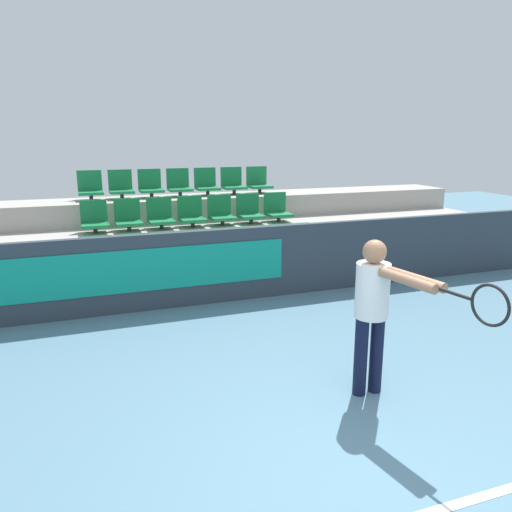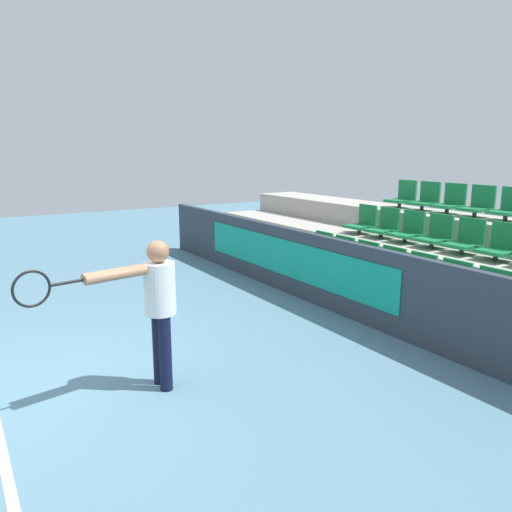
# 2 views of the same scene
# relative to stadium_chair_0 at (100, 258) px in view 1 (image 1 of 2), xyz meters

# --- Properties ---
(ground_plane) EXTENTS (30.00, 30.00, 0.00)m
(ground_plane) POSITION_rel_stadium_chair_0_xyz_m (1.68, -5.16, -0.65)
(ground_plane) COLOR slate
(barrier_wall) EXTENTS (12.29, 0.14, 1.12)m
(barrier_wall) POSITION_rel_stadium_chair_0_xyz_m (1.63, -0.74, -0.09)
(barrier_wall) COLOR #2D3842
(barrier_wall) RESTS_ON ground
(bleacher_tier_front) EXTENTS (11.89, 1.05, 0.43)m
(bleacher_tier_front) POSITION_rel_stadium_chair_0_xyz_m (1.68, -0.13, -0.43)
(bleacher_tier_front) COLOR #ADA89E
(bleacher_tier_front) RESTS_ON ground
(bleacher_tier_middle) EXTENTS (11.89, 1.05, 0.86)m
(bleacher_tier_middle) POSITION_rel_stadium_chair_0_xyz_m (1.68, 0.92, -0.22)
(bleacher_tier_middle) COLOR #ADA89E
(bleacher_tier_middle) RESTS_ON ground
(bleacher_tier_back) EXTENTS (11.89, 1.05, 1.29)m
(bleacher_tier_back) POSITION_rel_stadium_chair_0_xyz_m (1.68, 1.97, -0.00)
(bleacher_tier_back) COLOR #ADA89E
(bleacher_tier_back) RESTS_ON ground
(stadium_chair_0) EXTENTS (0.45, 0.45, 0.54)m
(stadium_chair_0) POSITION_rel_stadium_chair_0_xyz_m (0.00, 0.00, 0.00)
(stadium_chair_0) COLOR #333333
(stadium_chair_0) RESTS_ON bleacher_tier_front
(stadium_chair_1) EXTENTS (0.45, 0.45, 0.54)m
(stadium_chair_1) POSITION_rel_stadium_chair_0_xyz_m (0.56, 0.00, 0.00)
(stadium_chair_1) COLOR #333333
(stadium_chair_1) RESTS_ON bleacher_tier_front
(stadium_chair_2) EXTENTS (0.45, 0.45, 0.54)m
(stadium_chair_2) POSITION_rel_stadium_chair_0_xyz_m (1.12, 0.00, 0.00)
(stadium_chair_2) COLOR #333333
(stadium_chair_2) RESTS_ON bleacher_tier_front
(stadium_chair_3) EXTENTS (0.45, 0.45, 0.54)m
(stadium_chair_3) POSITION_rel_stadium_chair_0_xyz_m (1.68, 0.00, 0.00)
(stadium_chair_3) COLOR #333333
(stadium_chair_3) RESTS_ON bleacher_tier_front
(stadium_chair_4) EXTENTS (0.45, 0.45, 0.54)m
(stadium_chair_4) POSITION_rel_stadium_chair_0_xyz_m (2.24, 0.00, 0.00)
(stadium_chair_4) COLOR #333333
(stadium_chair_4) RESTS_ON bleacher_tier_front
(stadium_chair_5) EXTENTS (0.45, 0.45, 0.54)m
(stadium_chair_5) POSITION_rel_stadium_chair_0_xyz_m (2.80, 0.00, 0.00)
(stadium_chair_5) COLOR #333333
(stadium_chair_5) RESTS_ON bleacher_tier_front
(stadium_chair_6) EXTENTS (0.45, 0.45, 0.54)m
(stadium_chair_6) POSITION_rel_stadium_chair_0_xyz_m (3.36, 0.00, 0.00)
(stadium_chair_6) COLOR #333333
(stadium_chair_6) RESTS_ON bleacher_tier_front
(stadium_chair_7) EXTENTS (0.45, 0.45, 0.54)m
(stadium_chair_7) POSITION_rel_stadium_chair_0_xyz_m (0.00, 1.05, 0.43)
(stadium_chair_7) COLOR #333333
(stadium_chair_7) RESTS_ON bleacher_tier_middle
(stadium_chair_8) EXTENTS (0.45, 0.45, 0.54)m
(stadium_chair_8) POSITION_rel_stadium_chair_0_xyz_m (0.56, 1.05, 0.43)
(stadium_chair_8) COLOR #333333
(stadium_chair_8) RESTS_ON bleacher_tier_middle
(stadium_chair_9) EXTENTS (0.45, 0.45, 0.54)m
(stadium_chair_9) POSITION_rel_stadium_chair_0_xyz_m (1.12, 1.05, 0.43)
(stadium_chair_9) COLOR #333333
(stadium_chair_9) RESTS_ON bleacher_tier_middle
(stadium_chair_10) EXTENTS (0.45, 0.45, 0.54)m
(stadium_chair_10) POSITION_rel_stadium_chair_0_xyz_m (1.68, 1.05, 0.43)
(stadium_chair_10) COLOR #333333
(stadium_chair_10) RESTS_ON bleacher_tier_middle
(stadium_chair_11) EXTENTS (0.45, 0.45, 0.54)m
(stadium_chair_11) POSITION_rel_stadium_chair_0_xyz_m (2.24, 1.05, 0.43)
(stadium_chair_11) COLOR #333333
(stadium_chair_11) RESTS_ON bleacher_tier_middle
(stadium_chair_12) EXTENTS (0.45, 0.45, 0.54)m
(stadium_chair_12) POSITION_rel_stadium_chair_0_xyz_m (2.80, 1.05, 0.43)
(stadium_chair_12) COLOR #333333
(stadium_chair_12) RESTS_ON bleacher_tier_middle
(stadium_chair_13) EXTENTS (0.45, 0.45, 0.54)m
(stadium_chair_13) POSITION_rel_stadium_chair_0_xyz_m (3.36, 1.05, 0.43)
(stadium_chair_13) COLOR #333333
(stadium_chair_13) RESTS_ON bleacher_tier_middle
(stadium_chair_14) EXTENTS (0.45, 0.45, 0.54)m
(stadium_chair_14) POSITION_rel_stadium_chair_0_xyz_m (0.00, 2.10, 0.86)
(stadium_chair_14) COLOR #333333
(stadium_chair_14) RESTS_ON bleacher_tier_back
(stadium_chair_15) EXTENTS (0.45, 0.45, 0.54)m
(stadium_chair_15) POSITION_rel_stadium_chair_0_xyz_m (0.56, 2.10, 0.86)
(stadium_chair_15) COLOR #333333
(stadium_chair_15) RESTS_ON bleacher_tier_back
(stadium_chair_16) EXTENTS (0.45, 0.45, 0.54)m
(stadium_chair_16) POSITION_rel_stadium_chair_0_xyz_m (1.12, 2.10, 0.86)
(stadium_chair_16) COLOR #333333
(stadium_chair_16) RESTS_ON bleacher_tier_back
(stadium_chair_17) EXTENTS (0.45, 0.45, 0.54)m
(stadium_chair_17) POSITION_rel_stadium_chair_0_xyz_m (1.68, 2.10, 0.86)
(stadium_chair_17) COLOR #333333
(stadium_chair_17) RESTS_ON bleacher_tier_back
(stadium_chair_18) EXTENTS (0.45, 0.45, 0.54)m
(stadium_chair_18) POSITION_rel_stadium_chair_0_xyz_m (2.24, 2.10, 0.86)
(stadium_chair_18) COLOR #333333
(stadium_chair_18) RESTS_ON bleacher_tier_back
(stadium_chair_19) EXTENTS (0.45, 0.45, 0.54)m
(stadium_chair_19) POSITION_rel_stadium_chair_0_xyz_m (2.80, 2.10, 0.86)
(stadium_chair_19) COLOR #333333
(stadium_chair_19) RESTS_ON bleacher_tier_back
(stadium_chair_20) EXTENTS (0.45, 0.45, 0.54)m
(stadium_chair_20) POSITION_rel_stadium_chair_0_xyz_m (3.36, 2.10, 0.86)
(stadium_chair_20) COLOR #333333
(stadium_chair_20) RESTS_ON bleacher_tier_back
(tennis_player) EXTENTS (0.41, 1.52, 1.55)m
(tennis_player) POSITION_rel_stadium_chair_0_xyz_m (2.32, -3.98, 0.31)
(tennis_player) COLOR black
(tennis_player) RESTS_ON ground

